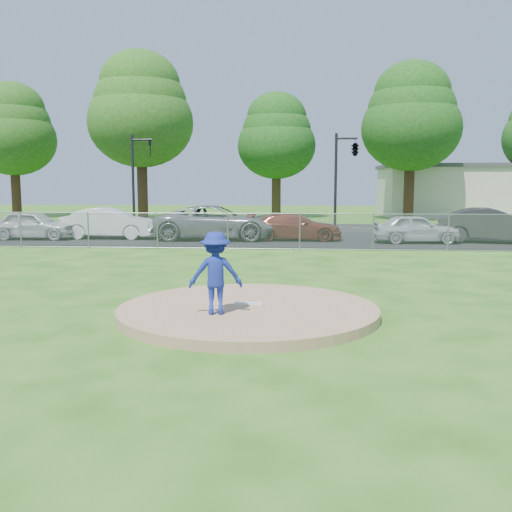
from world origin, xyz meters
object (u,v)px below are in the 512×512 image
(tree_left, at_px, (140,109))
(traffic_signal_left, at_px, (137,173))
(tree_far_left, at_px, (13,129))
(traffic_cone, at_px, (169,232))
(traffic_signal_center, at_px, (353,151))
(commercial_building, at_px, (480,190))
(tree_right, at_px, (411,116))
(parked_car_silver, at_px, (33,225))
(tree_center, at_px, (276,136))
(parked_car_charcoal, at_px, (491,225))
(parked_car_white, at_px, (110,223))
(pitcher, at_px, (216,273))
(parked_car_pearl, at_px, (416,228))
(parked_car_darkred, at_px, (295,227))
(parked_car_gray, at_px, (217,222))

(tree_left, height_order, traffic_signal_left, tree_left)
(tree_far_left, bearing_deg, traffic_cone, -46.34)
(tree_far_left, height_order, traffic_signal_center, tree_far_left)
(traffic_cone, bearing_deg, commercial_building, 46.51)
(tree_right, xyz_separation_m, parked_car_silver, (-21.08, -16.63, -6.93))
(tree_center, xyz_separation_m, parked_car_silver, (-11.08, -18.63, -5.75))
(traffic_cone, relative_size, parked_car_charcoal, 0.16)
(traffic_signal_center, bearing_deg, tree_far_left, 157.04)
(parked_car_silver, bearing_deg, tree_left, -6.29)
(commercial_building, relative_size, tree_far_left, 1.53)
(tree_right, bearing_deg, tree_center, 168.69)
(traffic_signal_center, xyz_separation_m, traffic_cone, (-9.29, -6.48, -4.22))
(parked_car_white, xyz_separation_m, parked_car_charcoal, (18.28, -0.44, 0.04))
(pitcher, relative_size, parked_car_pearl, 0.41)
(parked_car_silver, xyz_separation_m, parked_car_white, (3.63, 0.71, 0.05))
(parked_car_charcoal, bearing_deg, parked_car_pearl, 108.28)
(commercial_building, height_order, traffic_signal_center, traffic_signal_center)
(parked_car_darkred, bearing_deg, traffic_signal_center, -28.60)
(parked_car_charcoal, bearing_deg, traffic_signal_left, 81.47)
(tree_far_left, xyz_separation_m, parked_car_charcoal, (31.83, -17.37, -6.25))
(commercial_building, xyz_separation_m, parked_car_silver, (-28.08, -22.63, -1.44))
(tree_right, height_order, traffic_cone, tree_right)
(tree_far_left, distance_m, parked_car_gray, 26.21)
(tree_far_left, bearing_deg, tree_center, 2.73)
(tree_left, bearing_deg, tree_center, 16.70)
(tree_far_left, xyz_separation_m, tree_center, (21.00, 1.00, -0.59))
(tree_right, height_order, parked_car_charcoal, tree_right)
(parked_car_pearl, relative_size, parked_car_charcoal, 0.80)
(commercial_building, xyz_separation_m, parked_car_white, (-24.45, -21.92, -1.39))
(tree_center, height_order, traffic_signal_left, tree_center)
(commercial_building, relative_size, parked_car_white, 3.55)
(tree_right, bearing_deg, traffic_signal_left, -150.62)
(tree_left, relative_size, traffic_signal_left, 2.24)
(tree_center, distance_m, pitcher, 35.15)
(tree_left, distance_m, parked_car_darkred, 20.53)
(parked_car_silver, relative_size, parked_car_charcoal, 0.85)
(parked_car_pearl, bearing_deg, parked_car_gray, 82.50)
(parked_car_white, relative_size, parked_car_gray, 0.77)
(traffic_signal_center, bearing_deg, pitcher, -101.29)
(tree_right, bearing_deg, tree_far_left, 178.15)
(parked_car_white, xyz_separation_m, parked_car_gray, (5.38, -0.12, 0.07))
(parked_car_gray, bearing_deg, parked_car_charcoal, -94.20)
(tree_left, relative_size, parked_car_charcoal, 2.58)
(parked_car_charcoal, bearing_deg, traffic_signal_center, 53.02)
(traffic_cone, height_order, parked_car_charcoal, parked_car_charcoal)
(traffic_signal_center, xyz_separation_m, parked_car_darkred, (-3.23, -6.04, -3.95))
(traffic_signal_left, height_order, traffic_cone, traffic_signal_left)
(tree_far_left, height_order, parked_car_silver, tree_far_left)
(tree_right, bearing_deg, commercial_building, 40.60)
(tree_left, height_order, traffic_signal_center, tree_left)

